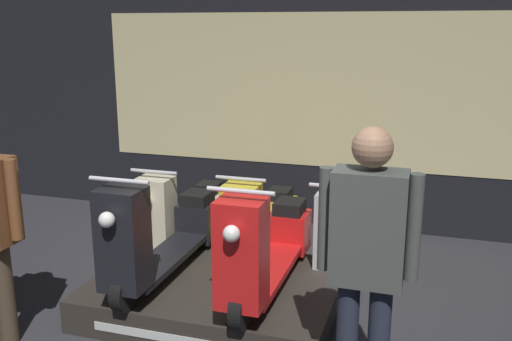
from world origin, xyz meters
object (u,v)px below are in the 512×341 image
at_px(scooter_display_right, 265,248).
at_px(scooter_backrow_2, 344,233).
at_px(scooter_backrow_0, 182,216).
at_px(scooter_backrow_1, 260,224).
at_px(scooter_display_left, 160,235).
at_px(person_right_browsing, 367,252).

xyz_separation_m(scooter_display_right, scooter_backrow_2, (0.43, 1.20, -0.26)).
xyz_separation_m(scooter_backrow_0, scooter_backrow_1, (0.83, 0.00, 0.00)).
bearing_deg(scooter_backrow_0, scooter_display_left, -73.10).
relative_size(scooter_display_right, person_right_browsing, 1.01).
bearing_deg(scooter_display_left, person_right_browsing, -25.93).
xyz_separation_m(scooter_display_left, person_right_browsing, (1.72, -0.84, 0.40)).
height_order(scooter_display_right, scooter_backrow_0, scooter_display_right).
xyz_separation_m(scooter_display_left, scooter_display_right, (0.88, 0.00, 0.00)).
height_order(scooter_backrow_0, scooter_backrow_1, same).
distance_m(scooter_display_left, person_right_browsing, 1.95).
relative_size(scooter_display_left, scooter_backrow_2, 1.00).
height_order(scooter_display_left, scooter_display_right, same).
bearing_deg(scooter_display_left, scooter_backrow_0, 106.90).
bearing_deg(person_right_browsing, scooter_display_left, 154.07).
xyz_separation_m(scooter_display_left, scooter_backrow_2, (1.30, 1.20, -0.26)).
distance_m(scooter_backrow_0, scooter_backrow_2, 1.67).
distance_m(scooter_backrow_1, person_right_browsing, 2.48).
xyz_separation_m(scooter_display_left, scooter_backrow_0, (-0.36, 1.20, -0.26)).
bearing_deg(scooter_backrow_0, person_right_browsing, -44.33).
height_order(scooter_display_left, person_right_browsing, person_right_browsing).
height_order(scooter_display_right, person_right_browsing, person_right_browsing).
bearing_deg(scooter_backrow_2, scooter_display_right, -109.51).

